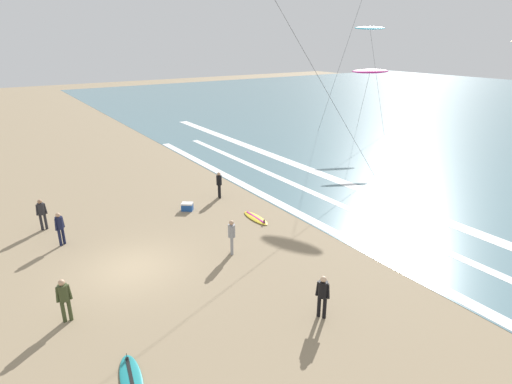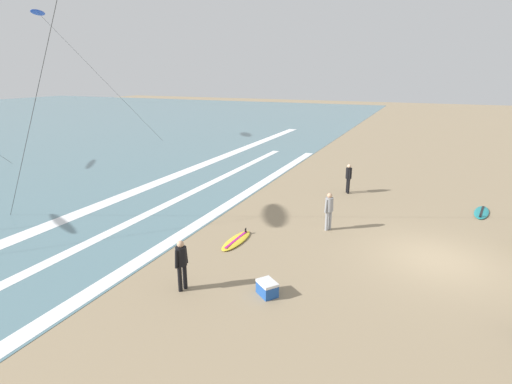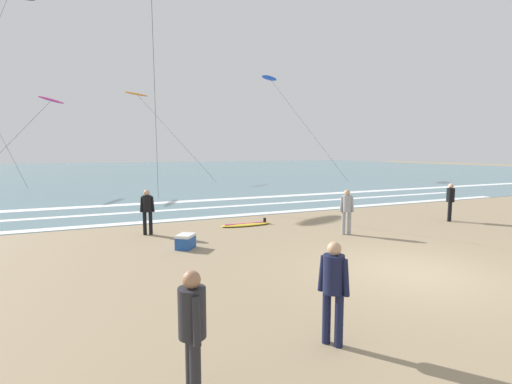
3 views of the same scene
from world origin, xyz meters
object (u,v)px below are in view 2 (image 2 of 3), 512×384
Objects in this scene: surfer_foreground_main at (181,261)px; kite_blue_far_right at (39,13)px; surfer_right_near at (329,208)px; surfboard_left_pile at (236,240)px; cooler_box at (267,288)px; surfboard_foreground_flat at (482,212)px; surfer_background_far at (349,176)px.

surfer_foreground_main is 0.14× the size of kite_blue_far_right.
surfer_right_near is 0.14× the size of kite_blue_far_right.
surfboard_left_pile is (3.81, 0.10, -0.91)m from surfer_foreground_main.
kite_blue_far_right is 15.24× the size of cooler_box.
surfer_foreground_main is at bearing -178.53° from surfboard_left_pile.
surfer_right_near is 7.03m from surfer_foreground_main.
surfer_right_near is at bearing -48.71° from surfboard_left_pile.
surfboard_foreground_flat is at bearing -51.44° from surfer_right_near.
cooler_box is at bearing 179.26° from surfer_background_far.
surfer_foreground_main is 2.65m from cooler_box.
surfer_foreground_main reaches higher than cooler_box.
surfboard_foreground_flat is at bearing -31.76° from cooler_box.
surfer_right_near is 4.05m from surfboard_left_pile.
surfboard_left_pile is 0.18× the size of kite_blue_far_right.
cooler_box is at bearing -120.88° from kite_blue_far_right.
surfer_right_near reaches higher than surfboard_foreground_flat.
surfboard_foreground_flat is at bearing -96.73° from surfer_background_far.
cooler_box is at bearing 175.66° from surfer_right_near.
surfboard_foreground_flat is (-0.75, -6.37, -0.91)m from surfer_background_far.
surfer_background_far is 11.29m from cooler_box.
surfboard_foreground_flat is (11.26, -8.95, -0.91)m from surfer_foreground_main.
surfer_right_near is at bearing -111.54° from kite_blue_far_right.
surfboard_left_pile is (-8.20, 2.68, -0.91)m from surfer_background_far.
kite_blue_far_right is (11.51, 29.15, 10.30)m from surfer_right_near.
surfer_right_near is at bearing -4.34° from cooler_box.
kite_blue_far_right is at bearing 59.12° from cooler_box.
cooler_box is (-10.52, 6.51, 0.18)m from surfboard_foreground_flat.
kite_blue_far_right is at bearing 68.46° from surfer_right_near.
surfer_background_far is 1.00× the size of surfer_right_near.
surfer_right_near is 2.11× the size of cooler_box.
surfer_right_near is 32.99m from kite_blue_far_right.
surfer_background_far is at bearing -0.74° from cooler_box.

